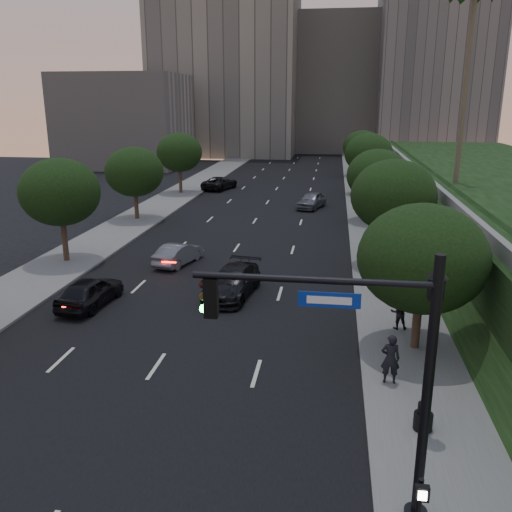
% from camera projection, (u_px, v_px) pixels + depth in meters
% --- Properties ---
extents(ground, '(160.00, 160.00, 0.00)m').
position_uv_depth(ground, '(104.00, 443.00, 16.62)').
color(ground, black).
rests_on(ground, ground).
extents(road_surface, '(16.00, 140.00, 0.02)m').
position_uv_depth(road_surface, '(251.00, 226.00, 45.14)').
color(road_surface, black).
rests_on(road_surface, ground).
extents(sidewalk_right, '(4.50, 140.00, 0.15)m').
position_uv_depth(sidewalk_right, '(377.00, 229.00, 43.72)').
color(sidewalk_right, slate).
rests_on(sidewalk_right, ground).
extents(sidewalk_left, '(4.50, 140.00, 0.15)m').
position_uv_depth(sidewalk_left, '(134.00, 222.00, 46.53)').
color(sidewalk_left, slate).
rests_on(sidewalk_left, ground).
extents(parapet_wall, '(0.35, 90.00, 0.70)m').
position_uv_depth(parapet_wall, '(427.00, 181.00, 40.19)').
color(parapet_wall, slate).
rests_on(parapet_wall, embankment).
extents(office_block_left, '(26.00, 20.00, 32.00)m').
position_uv_depth(office_block_left, '(227.00, 67.00, 101.58)').
color(office_block_left, gray).
rests_on(office_block_left, ground).
extents(office_block_mid, '(22.00, 18.00, 26.00)m').
position_uv_depth(office_block_mid, '(334.00, 85.00, 109.18)').
color(office_block_mid, '#A5A197').
rests_on(office_block_mid, ground).
extents(office_block_right, '(20.00, 22.00, 36.00)m').
position_uv_depth(office_block_right, '(434.00, 55.00, 99.62)').
color(office_block_right, slate).
rests_on(office_block_right, ground).
extents(office_block_filler, '(18.00, 16.00, 14.00)m').
position_uv_depth(office_block_filler, '(126.00, 121.00, 84.80)').
color(office_block_filler, '#A5A197').
rests_on(office_block_filler, ground).
extents(tree_right_a, '(5.20, 5.20, 6.24)m').
position_uv_depth(tree_right_a, '(422.00, 258.00, 21.70)').
color(tree_right_a, '#38281C').
rests_on(tree_right_a, ground).
extents(tree_right_b, '(5.20, 5.20, 6.74)m').
position_uv_depth(tree_right_b, '(393.00, 196.00, 32.97)').
color(tree_right_b, '#38281C').
rests_on(tree_right_b, ground).
extents(tree_right_c, '(5.20, 5.20, 6.24)m').
position_uv_depth(tree_right_c, '(378.00, 176.00, 45.47)').
color(tree_right_c, '#38281C').
rests_on(tree_right_c, ground).
extents(tree_right_d, '(5.20, 5.20, 6.74)m').
position_uv_depth(tree_right_d, '(369.00, 154.00, 58.65)').
color(tree_right_d, '#38281C').
rests_on(tree_right_d, ground).
extents(tree_right_e, '(5.20, 5.20, 6.24)m').
position_uv_depth(tree_right_e, '(362.00, 147.00, 73.05)').
color(tree_right_e, '#38281C').
rests_on(tree_right_e, ground).
extents(tree_left_b, '(5.00, 5.00, 6.71)m').
position_uv_depth(tree_left_b, '(60.00, 192.00, 33.87)').
color(tree_left_b, '#38281C').
rests_on(tree_left_b, ground).
extents(tree_left_c, '(5.00, 5.00, 6.34)m').
position_uv_depth(tree_left_c, '(134.00, 172.00, 46.34)').
color(tree_left_c, '#38281C').
rests_on(tree_left_c, ground).
extents(tree_left_d, '(5.00, 5.00, 6.71)m').
position_uv_depth(tree_left_d, '(179.00, 152.00, 59.55)').
color(tree_left_d, '#38281C').
rests_on(tree_left_d, ground).
extents(traffic_signal_mast, '(5.68, 0.56, 7.00)m').
position_uv_depth(traffic_signal_mast, '(378.00, 391.00, 12.50)').
color(traffic_signal_mast, black).
rests_on(traffic_signal_mast, ground).
extents(street_lamp, '(0.64, 0.64, 5.62)m').
position_uv_depth(street_lamp, '(429.00, 357.00, 16.39)').
color(street_lamp, black).
rests_on(street_lamp, ground).
extents(sedan_near_left, '(2.22, 4.66, 1.54)m').
position_uv_depth(sedan_near_left, '(90.00, 292.00, 27.49)').
color(sedan_near_left, black).
rests_on(sedan_near_left, ground).
extents(sedan_mid_left, '(2.47, 4.40, 1.37)m').
position_uv_depth(sedan_mid_left, '(179.00, 254.00, 34.55)').
color(sedan_mid_left, slate).
rests_on(sedan_mid_left, ground).
extents(sedan_far_left, '(3.90, 5.91, 1.51)m').
position_uv_depth(sedan_far_left, '(220.00, 183.00, 63.46)').
color(sedan_far_left, black).
rests_on(sedan_far_left, ground).
extents(sedan_near_right, '(2.80, 5.51, 1.53)m').
position_uv_depth(sedan_near_right, '(232.00, 282.00, 28.95)').
color(sedan_near_right, black).
rests_on(sedan_near_right, ground).
extents(sedan_far_right, '(3.13, 4.97, 1.58)m').
position_uv_depth(sedan_far_right, '(312.00, 200.00, 52.38)').
color(sedan_far_right, slate).
rests_on(sedan_far_right, ground).
extents(pedestrian_a, '(0.69, 0.46, 1.90)m').
position_uv_depth(pedestrian_a, '(390.00, 359.00, 19.65)').
color(pedestrian_a, black).
rests_on(pedestrian_a, sidewalk_right).
extents(pedestrian_b, '(0.79, 0.64, 1.56)m').
position_uv_depth(pedestrian_b, '(399.00, 312.00, 24.39)').
color(pedestrian_b, black).
rests_on(pedestrian_b, sidewalk_right).
extents(pedestrian_c, '(1.13, 0.48, 1.92)m').
position_uv_depth(pedestrian_c, '(393.00, 274.00, 29.08)').
color(pedestrian_c, black).
rests_on(pedestrian_c, sidewalk_right).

